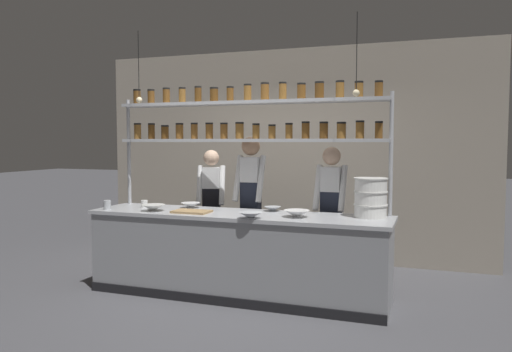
{
  "coord_description": "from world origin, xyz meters",
  "views": [
    {
      "loc": [
        2.0,
        -5.0,
        1.7
      ],
      "look_at": [
        0.15,
        0.2,
        1.31
      ],
      "focal_mm": 35.0,
      "sensor_mm": 36.0,
      "label": 1
    }
  ],
  "objects_px": {
    "chef_right": "(331,208)",
    "prep_bowl_far_left": "(251,215)",
    "prep_bowl_center_front": "(297,214)",
    "chef_left": "(211,203)",
    "cutting_board": "(192,212)",
    "prep_bowl_near_right": "(273,209)",
    "chef_center": "(251,198)",
    "prep_bowl_near_left": "(153,208)",
    "prep_bowl_center_back": "(191,205)",
    "container_stack": "(371,198)",
    "serving_cup_front": "(107,205)",
    "spice_shelf_unit": "(248,123)",
    "serving_cup_by_board": "(144,204)"
  },
  "relations": [
    {
      "from": "cutting_board",
      "to": "prep_bowl_center_front",
      "type": "relative_size",
      "value": 1.49
    },
    {
      "from": "prep_bowl_near_right",
      "to": "prep_bowl_far_left",
      "type": "height_order",
      "value": "prep_bowl_far_left"
    },
    {
      "from": "cutting_board",
      "to": "prep_bowl_center_front",
      "type": "height_order",
      "value": "prep_bowl_center_front"
    },
    {
      "from": "chef_left",
      "to": "prep_bowl_center_back",
      "type": "height_order",
      "value": "chef_left"
    },
    {
      "from": "prep_bowl_center_front",
      "to": "prep_bowl_near_right",
      "type": "xyz_separation_m",
      "value": [
        -0.37,
        0.34,
        -0.01
      ]
    },
    {
      "from": "spice_shelf_unit",
      "to": "prep_bowl_center_back",
      "type": "bearing_deg",
      "value": -169.73
    },
    {
      "from": "chef_left",
      "to": "prep_bowl_far_left",
      "type": "height_order",
      "value": "chef_left"
    },
    {
      "from": "prep_bowl_near_left",
      "to": "prep_bowl_center_back",
      "type": "xyz_separation_m",
      "value": [
        0.27,
        0.37,
        -0.01
      ]
    },
    {
      "from": "serving_cup_by_board",
      "to": "prep_bowl_near_left",
      "type": "bearing_deg",
      "value": -41.72
    },
    {
      "from": "chef_center",
      "to": "prep_bowl_center_back",
      "type": "xyz_separation_m",
      "value": [
        -0.6,
        -0.4,
        -0.07
      ]
    },
    {
      "from": "cutting_board",
      "to": "prep_bowl_near_right",
      "type": "relative_size",
      "value": 2.12
    },
    {
      "from": "prep_bowl_center_front",
      "to": "prep_bowl_near_right",
      "type": "distance_m",
      "value": 0.5
    },
    {
      "from": "prep_bowl_near_left",
      "to": "prep_bowl_near_right",
      "type": "bearing_deg",
      "value": 19.14
    },
    {
      "from": "chef_right",
      "to": "prep_bowl_far_left",
      "type": "distance_m",
      "value": 1.12
    },
    {
      "from": "prep_bowl_near_left",
      "to": "prep_bowl_near_right",
      "type": "relative_size",
      "value": 1.4
    },
    {
      "from": "chef_left",
      "to": "prep_bowl_near_left",
      "type": "distance_m",
      "value": 1.03
    },
    {
      "from": "chef_left",
      "to": "chef_center",
      "type": "relative_size",
      "value": 0.91
    },
    {
      "from": "prep_bowl_near_left",
      "to": "prep_bowl_center_front",
      "type": "relative_size",
      "value": 0.98
    },
    {
      "from": "prep_bowl_near_left",
      "to": "prep_bowl_center_front",
      "type": "height_order",
      "value": "prep_bowl_center_front"
    },
    {
      "from": "cutting_board",
      "to": "prep_bowl_near_left",
      "type": "relative_size",
      "value": 1.52
    },
    {
      "from": "prep_bowl_far_left",
      "to": "serving_cup_front",
      "type": "xyz_separation_m",
      "value": [
        -1.78,
        0.09,
        0.02
      ]
    },
    {
      "from": "chef_right",
      "to": "chef_center",
      "type": "bearing_deg",
      "value": -178.2
    },
    {
      "from": "container_stack",
      "to": "serving_cup_front",
      "type": "bearing_deg",
      "value": -171.99
    },
    {
      "from": "prep_bowl_near_right",
      "to": "prep_bowl_center_back",
      "type": "bearing_deg",
      "value": -176.23
    },
    {
      "from": "chef_center",
      "to": "prep_bowl_near_right",
      "type": "distance_m",
      "value": 0.52
    },
    {
      "from": "chef_left",
      "to": "serving_cup_front",
      "type": "xyz_separation_m",
      "value": [
        -0.82,
        -1.06,
        0.07
      ]
    },
    {
      "from": "chef_center",
      "to": "serving_cup_front",
      "type": "bearing_deg",
      "value": -151.26
    },
    {
      "from": "container_stack",
      "to": "chef_center",
      "type": "bearing_deg",
      "value": 163.62
    },
    {
      "from": "chef_left",
      "to": "prep_bowl_near_left",
      "type": "bearing_deg",
      "value": -121.81
    },
    {
      "from": "cutting_board",
      "to": "serving_cup_front",
      "type": "height_order",
      "value": "serving_cup_front"
    },
    {
      "from": "prep_bowl_near_left",
      "to": "container_stack",
      "type": "bearing_deg",
      "value": 8.28
    },
    {
      "from": "serving_cup_front",
      "to": "chef_right",
      "type": "bearing_deg",
      "value": 19.02
    },
    {
      "from": "chef_left",
      "to": "prep_bowl_far_left",
      "type": "distance_m",
      "value": 1.5
    },
    {
      "from": "prep_bowl_center_back",
      "to": "serving_cup_front",
      "type": "height_order",
      "value": "serving_cup_front"
    },
    {
      "from": "chef_right",
      "to": "prep_bowl_center_front",
      "type": "height_order",
      "value": "chef_right"
    },
    {
      "from": "chef_right",
      "to": "prep_bowl_near_left",
      "type": "height_order",
      "value": "chef_right"
    },
    {
      "from": "prep_bowl_center_back",
      "to": "prep_bowl_far_left",
      "type": "bearing_deg",
      "value": -29.14
    },
    {
      "from": "serving_cup_front",
      "to": "serving_cup_by_board",
      "type": "bearing_deg",
      "value": 46.16
    },
    {
      "from": "chef_right",
      "to": "prep_bowl_center_front",
      "type": "bearing_deg",
      "value": -106.21
    },
    {
      "from": "prep_bowl_near_left",
      "to": "chef_left",
      "type": "bearing_deg",
      "value": 75.65
    },
    {
      "from": "serving_cup_by_board",
      "to": "prep_bowl_far_left",
      "type": "bearing_deg",
      "value": -14.8
    },
    {
      "from": "prep_bowl_near_right",
      "to": "spice_shelf_unit",
      "type": "bearing_deg",
      "value": 169.49
    },
    {
      "from": "chef_center",
      "to": "prep_bowl_near_left",
      "type": "relative_size",
      "value": 6.65
    },
    {
      "from": "prep_bowl_center_front",
      "to": "serving_cup_by_board",
      "type": "relative_size",
      "value": 3.2
    },
    {
      "from": "container_stack",
      "to": "prep_bowl_far_left",
      "type": "xyz_separation_m",
      "value": [
        -1.13,
        -0.5,
        -0.17
      ]
    },
    {
      "from": "chef_center",
      "to": "chef_right",
      "type": "distance_m",
      "value": 0.98
    },
    {
      "from": "chef_right",
      "to": "prep_bowl_center_front",
      "type": "distance_m",
      "value": 0.71
    },
    {
      "from": "chef_center",
      "to": "prep_bowl_near_right",
      "type": "bearing_deg",
      "value": -42.62
    },
    {
      "from": "chef_right",
      "to": "spice_shelf_unit",
      "type": "bearing_deg",
      "value": -161.12
    },
    {
      "from": "chef_left",
      "to": "prep_bowl_far_left",
      "type": "bearing_deg",
      "value": -67.49
    }
  ]
}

